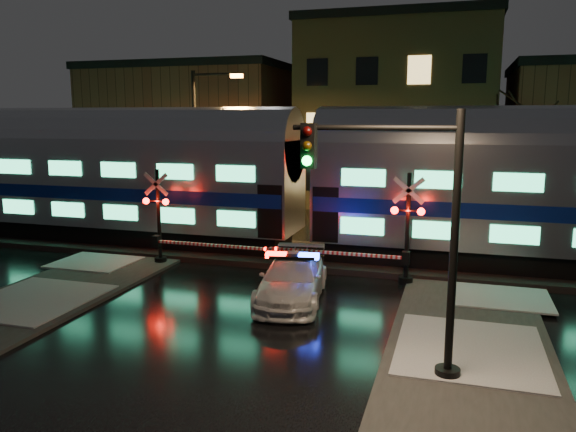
# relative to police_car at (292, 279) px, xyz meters

# --- Properties ---
(ground) EXTENTS (120.00, 120.00, 0.00)m
(ground) POSITION_rel_police_car_xyz_m (-1.15, 0.32, -0.70)
(ground) COLOR black
(ground) RESTS_ON ground
(ballast) EXTENTS (90.00, 4.20, 0.24)m
(ballast) POSITION_rel_police_car_xyz_m (-1.15, 5.32, -0.58)
(ballast) COLOR black
(ballast) RESTS_ON ground
(sidewalk_right) EXTENTS (4.00, 20.00, 0.12)m
(sidewalk_right) POSITION_rel_police_car_xyz_m (5.35, -5.68, -0.64)
(sidewalk_right) COLOR #2D2D2D
(sidewalk_right) RESTS_ON ground
(building_left) EXTENTS (14.00, 10.00, 9.00)m
(building_left) POSITION_rel_police_car_xyz_m (-14.15, 22.32, 3.80)
(building_left) COLOR #553121
(building_left) RESTS_ON ground
(building_mid) EXTENTS (12.00, 11.00, 11.50)m
(building_mid) POSITION_rel_police_car_xyz_m (0.85, 22.82, 5.05)
(building_mid) COLOR brown
(building_mid) RESTS_ON ground
(train) EXTENTS (51.00, 3.12, 5.92)m
(train) POSITION_rel_police_car_xyz_m (-0.93, 5.32, 2.68)
(train) COLOR black
(train) RESTS_ON ballast
(police_car) EXTENTS (2.61, 5.01, 1.55)m
(police_car) POSITION_rel_police_car_xyz_m (0.00, 0.00, 0.00)
(police_car) COLOR silver
(police_car) RESTS_ON ground
(crossing_signal_right) EXTENTS (5.53, 0.64, 3.91)m
(crossing_signal_right) POSITION_rel_police_car_xyz_m (2.94, 2.62, 0.92)
(crossing_signal_right) COLOR black
(crossing_signal_right) RESTS_ON ground
(crossing_signal_left) EXTENTS (5.33, 0.64, 3.77)m
(crossing_signal_left) POSITION_rel_police_car_xyz_m (-5.88, 2.62, 0.85)
(crossing_signal_left) COLOR black
(crossing_signal_left) RESTS_ON ground
(traffic_light) EXTENTS (3.84, 0.70, 5.93)m
(traffic_light) POSITION_rel_police_car_xyz_m (3.92, -4.34, 2.46)
(traffic_light) COLOR black
(traffic_light) RESTS_ON ground
(streetlight) EXTENTS (2.67, 0.28, 8.00)m
(streetlight) POSITION_rel_police_car_xyz_m (-7.58, 9.32, 3.91)
(streetlight) COLOR black
(streetlight) RESTS_ON ground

